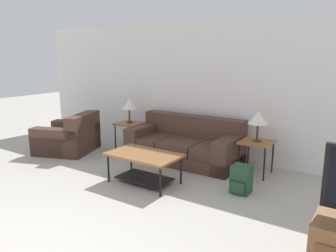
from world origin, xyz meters
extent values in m
cube|color=white|center=(0.00, 4.49, 1.30)|extent=(9.02, 0.06, 2.60)
cube|color=#4C3328|center=(-0.26, 3.86, 0.11)|extent=(2.12, 0.99, 0.22)
cube|color=#4C3328|center=(-0.96, 3.83, 0.32)|extent=(0.69, 0.88, 0.20)
cube|color=#4C3328|center=(-0.26, 3.84, 0.32)|extent=(0.69, 0.88, 0.20)
cube|color=#4C3328|center=(0.44, 3.85, 0.32)|extent=(0.69, 0.88, 0.20)
cube|color=#4C3328|center=(-0.27, 4.22, 0.62)|extent=(2.11, 0.28, 0.40)
cube|color=#4C3328|center=(-1.18, 3.85, 0.29)|extent=(0.29, 0.97, 0.58)
cube|color=#4C3328|center=(0.65, 3.87, 0.29)|extent=(0.29, 0.97, 0.58)
cube|color=#4C3328|center=(-2.61, 3.08, 0.20)|extent=(1.32, 1.32, 0.40)
cube|color=#4C3328|center=(-2.25, 3.21, 0.60)|extent=(0.60, 1.06, 0.40)
cube|color=#4C3328|center=(-2.74, 3.44, 0.28)|extent=(1.06, 0.60, 0.56)
cube|color=#4C3328|center=(-2.48, 2.72, 0.28)|extent=(1.06, 0.60, 0.56)
cube|color=#935B33|center=(-0.21, 2.59, 0.46)|extent=(1.11, 0.67, 0.04)
cylinder|color=black|center=(-0.70, 2.31, 0.22)|extent=(0.03, 0.03, 0.44)
cylinder|color=black|center=(0.29, 2.31, 0.22)|extent=(0.03, 0.03, 0.44)
cylinder|color=black|center=(-0.70, 2.87, 0.22)|extent=(0.03, 0.03, 0.44)
cylinder|color=black|center=(0.29, 2.87, 0.22)|extent=(0.03, 0.03, 0.44)
cube|color=black|center=(-0.21, 2.59, 0.08)|extent=(0.84, 0.47, 0.02)
cube|color=#935B33|center=(-1.63, 3.93, 0.55)|extent=(0.51, 0.52, 0.03)
cylinder|color=black|center=(-1.84, 3.71, 0.27)|extent=(0.03, 0.03, 0.54)
cylinder|color=black|center=(-1.41, 3.71, 0.27)|extent=(0.03, 0.03, 0.54)
cylinder|color=black|center=(-1.84, 4.15, 0.27)|extent=(0.03, 0.03, 0.54)
cylinder|color=black|center=(-1.41, 4.15, 0.27)|extent=(0.03, 0.03, 0.54)
cube|color=#935B33|center=(1.10, 3.93, 0.55)|extent=(0.51, 0.52, 0.03)
cylinder|color=black|center=(0.89, 3.71, 0.27)|extent=(0.03, 0.03, 0.54)
cylinder|color=black|center=(1.31, 3.71, 0.27)|extent=(0.03, 0.03, 0.54)
cylinder|color=black|center=(0.89, 4.15, 0.27)|extent=(0.03, 0.03, 0.54)
cylinder|color=black|center=(1.31, 4.15, 0.27)|extent=(0.03, 0.03, 0.54)
cylinder|color=#472D1E|center=(-1.63, 3.93, 0.58)|extent=(0.14, 0.14, 0.02)
cylinder|color=#472D1E|center=(-1.63, 3.93, 0.73)|extent=(0.04, 0.04, 0.28)
cone|color=white|center=(-1.63, 3.93, 0.97)|extent=(0.33, 0.33, 0.21)
cylinder|color=#472D1E|center=(1.10, 3.93, 0.58)|extent=(0.14, 0.14, 0.02)
cylinder|color=#472D1E|center=(1.10, 3.93, 0.73)|extent=(0.04, 0.04, 0.28)
cone|color=white|center=(1.10, 3.93, 0.97)|extent=(0.33, 0.33, 0.21)
cube|color=#23472D|center=(1.18, 3.08, 0.21)|extent=(0.27, 0.23, 0.41)
cube|color=#23472D|center=(1.18, 2.94, 0.12)|extent=(0.20, 0.05, 0.17)
cylinder|color=#23472D|center=(1.11, 3.22, 0.23)|extent=(0.02, 0.02, 0.31)
cylinder|color=#23472D|center=(1.26, 3.22, 0.23)|extent=(0.02, 0.02, 0.31)
camera|label=1|loc=(2.77, -1.21, 1.96)|focal=35.00mm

